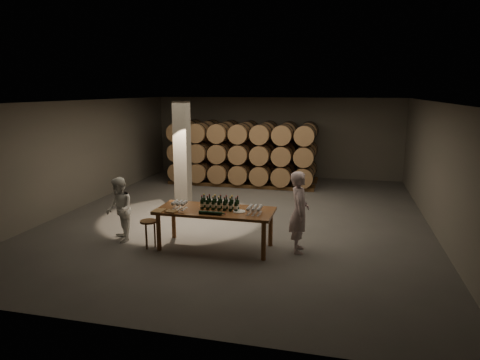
% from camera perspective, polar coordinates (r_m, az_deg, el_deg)
% --- Properties ---
extents(room, '(12.00, 12.00, 12.00)m').
position_cam_1_polar(room, '(12.45, -7.68, 3.05)').
color(room, '#565451').
rests_on(room, ground).
extents(tasting_table, '(2.60, 1.10, 0.90)m').
position_cam_1_polar(tasting_table, '(9.55, -3.33, -4.54)').
color(tasting_table, brown).
rests_on(tasting_table, ground).
extents(barrel_stack_back, '(5.48, 0.95, 2.31)m').
position_cam_1_polar(barrel_stack_back, '(17.01, 1.14, 4.17)').
color(barrel_stack_back, brown).
rests_on(barrel_stack_back, ground).
extents(barrel_stack_front, '(5.48, 0.95, 2.31)m').
position_cam_1_polar(barrel_stack_front, '(15.66, 0.02, 3.49)').
color(barrel_stack_front, brown).
rests_on(barrel_stack_front, ground).
extents(bottle_cluster, '(0.86, 0.23, 0.32)m').
position_cam_1_polar(bottle_cluster, '(9.50, -2.72, -3.28)').
color(bottle_cluster, black).
rests_on(bottle_cluster, tasting_table).
extents(lying_bottles, '(0.60, 0.08, 0.08)m').
position_cam_1_polar(lying_bottles, '(9.14, -3.91, -4.40)').
color(lying_bottles, black).
rests_on(lying_bottles, tasting_table).
extents(glass_cluster_left, '(0.31, 0.31, 0.18)m').
position_cam_1_polar(glass_cluster_left, '(9.63, -8.07, -3.07)').
color(glass_cluster_left, silver).
rests_on(glass_cluster_left, tasting_table).
extents(glass_cluster_right, '(0.30, 0.41, 0.16)m').
position_cam_1_polar(glass_cluster_right, '(9.19, 1.95, -3.76)').
color(glass_cluster_right, silver).
rests_on(glass_cluster_right, tasting_table).
extents(plate, '(0.28, 0.28, 0.02)m').
position_cam_1_polar(plate, '(9.33, -0.09, -4.21)').
color(plate, white).
rests_on(plate, tasting_table).
extents(notebook_near, '(0.27, 0.23, 0.03)m').
position_cam_1_polar(notebook_near, '(9.43, -9.12, -4.15)').
color(notebook_near, brown).
rests_on(notebook_near, tasting_table).
extents(notebook_corner, '(0.25, 0.31, 0.03)m').
position_cam_1_polar(notebook_corner, '(9.54, -10.80, -4.05)').
color(notebook_corner, brown).
rests_on(notebook_corner, tasting_table).
extents(pen, '(0.15, 0.04, 0.01)m').
position_cam_1_polar(pen, '(9.32, -7.88, -4.37)').
color(pen, black).
rests_on(pen, tasting_table).
extents(stool, '(0.38, 0.38, 0.63)m').
position_cam_1_polar(stool, '(9.88, -12.08, -5.94)').
color(stool, brown).
rests_on(stool, ground).
extents(person_man, '(0.51, 0.70, 1.80)m').
position_cam_1_polar(person_man, '(9.40, 7.90, -4.25)').
color(person_man, beige).
rests_on(person_man, ground).
extents(person_woman, '(0.90, 0.94, 1.52)m').
position_cam_1_polar(person_woman, '(10.40, -15.79, -3.81)').
color(person_woman, white).
rests_on(person_woman, ground).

